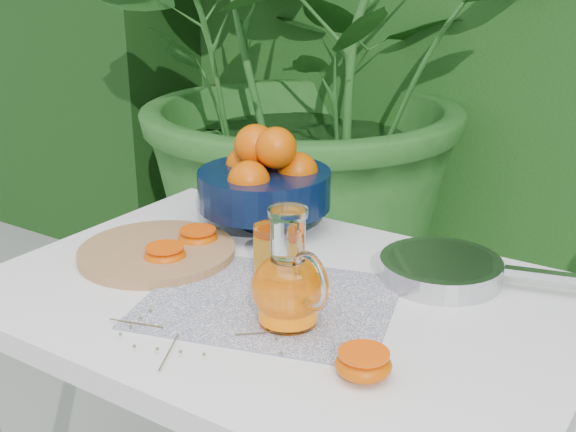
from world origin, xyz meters
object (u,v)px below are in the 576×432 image
Objects in this scene: fruit_bowl at (265,180)px; juice_pitcher at (289,285)px; saute_pan at (443,268)px; white_table at (282,333)px; cutting_board at (157,252)px.

fruit_bowl reaches higher than juice_pitcher.
fruit_bowl is 0.79× the size of saute_pan.
white_table is 0.36m from fruit_bowl.
saute_pan is at bearing 42.34° from white_table.
juice_pitcher is at bearing -50.88° from white_table.
cutting_board is 0.28m from fruit_bowl.
cutting_board is 0.95× the size of fruit_bowl.
juice_pitcher is at bearing -50.33° from fruit_bowl.
juice_pitcher is (0.35, -0.08, 0.06)m from cutting_board.
fruit_bowl reaches higher than white_table.
white_table is 5.36× the size of juice_pitcher.
white_table is at bearing -50.13° from fruit_bowl.
cutting_board reaches higher than white_table.
white_table is 2.56× the size of saute_pan.
white_table is at bearing 1.60° from cutting_board.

